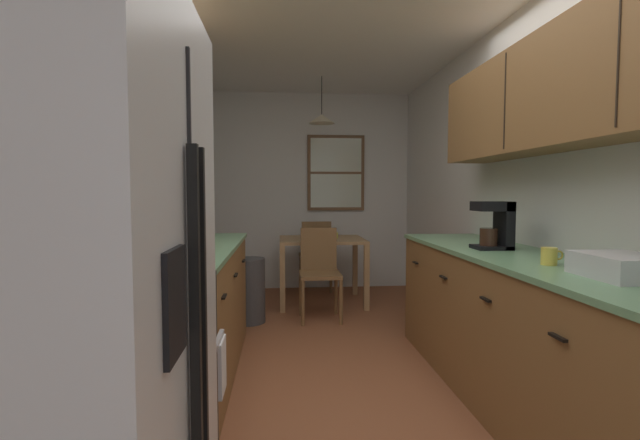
# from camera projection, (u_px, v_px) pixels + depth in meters

# --- Properties ---
(ground_plane) EXTENTS (12.00, 12.00, 0.00)m
(ground_plane) POSITION_uv_depth(u_px,v_px,m) (333.00, 360.00, 3.37)
(ground_plane) COLOR brown
(wall_left) EXTENTS (0.10, 9.00, 2.55)m
(wall_left) POSITION_uv_depth(u_px,v_px,m) (144.00, 190.00, 3.18)
(wall_left) COLOR silver
(wall_left) RESTS_ON ground
(wall_right) EXTENTS (0.10, 9.00, 2.55)m
(wall_right) POSITION_uv_depth(u_px,v_px,m) (509.00, 191.00, 3.41)
(wall_right) COLOR silver
(wall_right) RESTS_ON ground
(wall_back) EXTENTS (4.40, 0.10, 2.55)m
(wall_back) POSITION_uv_depth(u_px,v_px,m) (310.00, 191.00, 5.93)
(wall_back) COLOR silver
(wall_back) RESTS_ON ground
(ceiling_slab) EXTENTS (4.40, 9.00, 0.08)m
(ceiling_slab) POSITION_uv_depth(u_px,v_px,m) (333.00, 7.00, 3.21)
(ceiling_slab) COLOR white
(refrigerator) EXTENTS (0.73, 0.82, 1.73)m
(refrigerator) POSITION_uv_depth(u_px,v_px,m) (38.00, 361.00, 1.05)
(refrigerator) COLOR silver
(refrigerator) RESTS_ON ground
(stove_range) EXTENTS (0.66, 0.59, 1.10)m
(stove_range) POSITION_uv_depth(u_px,v_px,m) (127.00, 391.00, 1.78)
(stove_range) COLOR black
(stove_range) RESTS_ON ground
(microwave_over_range) EXTENTS (0.39, 0.57, 0.34)m
(microwave_over_range) POSITION_uv_depth(u_px,v_px,m) (88.00, 83.00, 1.70)
(microwave_over_range) COLOR silver
(counter_left) EXTENTS (0.64, 1.92, 0.90)m
(counter_left) POSITION_uv_depth(u_px,v_px,m) (190.00, 312.00, 3.03)
(counter_left) COLOR brown
(counter_left) RESTS_ON ground
(upper_cabinets_left) EXTENTS (0.33, 2.00, 0.76)m
(upper_cabinets_left) POSITION_uv_depth(u_px,v_px,m) (162.00, 92.00, 2.88)
(upper_cabinets_left) COLOR brown
(counter_right) EXTENTS (0.64, 3.11, 0.90)m
(counter_right) POSITION_uv_depth(u_px,v_px,m) (541.00, 344.00, 2.39)
(counter_right) COLOR brown
(counter_right) RESTS_ON ground
(upper_cabinets_right) EXTENTS (0.33, 2.79, 0.63)m
(upper_cabinets_right) POSITION_uv_depth(u_px,v_px,m) (581.00, 83.00, 2.27)
(upper_cabinets_right) COLOR brown
(dining_table) EXTENTS (0.95, 0.80, 0.74)m
(dining_table) POSITION_uv_depth(u_px,v_px,m) (322.00, 248.00, 5.09)
(dining_table) COLOR #A87F51
(dining_table) RESTS_ON ground
(dining_chair_near) EXTENTS (0.40, 0.40, 0.90)m
(dining_chair_near) POSITION_uv_depth(u_px,v_px,m) (319.00, 269.00, 4.48)
(dining_chair_near) COLOR brown
(dining_chair_near) RESTS_ON ground
(dining_chair_far) EXTENTS (0.41, 0.41, 0.90)m
(dining_chair_far) POSITION_uv_depth(u_px,v_px,m) (316.00, 252.00, 5.70)
(dining_chair_far) COLOR brown
(dining_chair_far) RESTS_ON ground
(pendant_light) EXTENTS (0.29, 0.29, 0.52)m
(pendant_light) POSITION_uv_depth(u_px,v_px,m) (322.00, 119.00, 5.00)
(pendant_light) COLOR black
(back_window) EXTENTS (0.75, 0.05, 0.98)m
(back_window) POSITION_uv_depth(u_px,v_px,m) (336.00, 173.00, 5.87)
(back_window) COLOR brown
(trash_bin) EXTENTS (0.32, 0.32, 0.62)m
(trash_bin) POSITION_uv_depth(u_px,v_px,m) (248.00, 290.00, 4.34)
(trash_bin) COLOR #3F3F42
(trash_bin) RESTS_ON ground
(storage_canister) EXTENTS (0.10, 0.10, 0.20)m
(storage_canister) POSITION_uv_depth(u_px,v_px,m) (160.00, 243.00, 2.30)
(storage_canister) COLOR #265999
(storage_canister) RESTS_ON counter_left
(dish_towel) EXTENTS (0.02, 0.16, 0.24)m
(dish_towel) POSITION_uv_depth(u_px,v_px,m) (222.00, 366.00, 1.96)
(dish_towel) COLOR white
(coffee_maker) EXTENTS (0.22, 0.18, 0.30)m
(coffee_maker) POSITION_uv_depth(u_px,v_px,m) (496.00, 224.00, 2.85)
(coffee_maker) COLOR black
(coffee_maker) RESTS_ON counter_right
(mug_by_coffeemaker) EXTENTS (0.11, 0.08, 0.09)m
(mug_by_coffeemaker) POSITION_uv_depth(u_px,v_px,m) (549.00, 256.00, 2.23)
(mug_by_coffeemaker) COLOR #E5CC4C
(mug_by_coffeemaker) RESTS_ON counter_right
(dish_rack) EXTENTS (0.28, 0.34, 0.10)m
(dish_rack) POSITION_uv_depth(u_px,v_px,m) (621.00, 266.00, 1.89)
(dish_rack) COLOR silver
(dish_rack) RESTS_ON counter_right
(table_serving_bowl) EXTENTS (0.17, 0.17, 0.06)m
(table_serving_bowl) POSITION_uv_depth(u_px,v_px,m) (331.00, 235.00, 5.15)
(table_serving_bowl) COLOR #E0D14C
(table_serving_bowl) RESTS_ON dining_table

